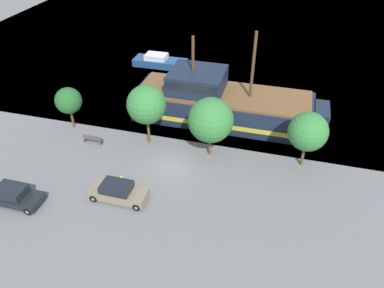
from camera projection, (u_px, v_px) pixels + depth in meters
ground_plane at (171, 167)px, 31.36m from camera, size 160.00×160.00×0.00m
water_surface at (248, 15)px, 65.92m from camera, size 80.00×80.00×0.00m
pirate_ship at (220, 102)px, 36.75m from camera, size 18.62×5.90×9.09m
moored_boat_dockside at (160, 61)px, 47.89m from camera, size 6.80×2.39×1.52m
parked_car_curb_front at (13, 195)px, 27.51m from camera, size 4.21×1.86×1.42m
parked_car_curb_mid at (118, 192)px, 27.85m from camera, size 4.30×1.82×1.40m
fire_hydrant at (122, 180)px, 29.39m from camera, size 0.42×0.25×0.76m
bench_promenade_east at (93, 139)px, 33.94m from camera, size 1.75×0.45×0.85m
tree_row_east at (68, 101)px, 34.75m from camera, size 2.48×2.48×4.11m
tree_row_mideast at (146, 105)px, 32.01m from camera, size 3.42×3.42×5.64m
tree_row_midwest at (211, 120)px, 30.83m from camera, size 3.81×3.81×5.36m
tree_row_west at (308, 132)px, 29.68m from camera, size 3.20×3.20×4.93m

